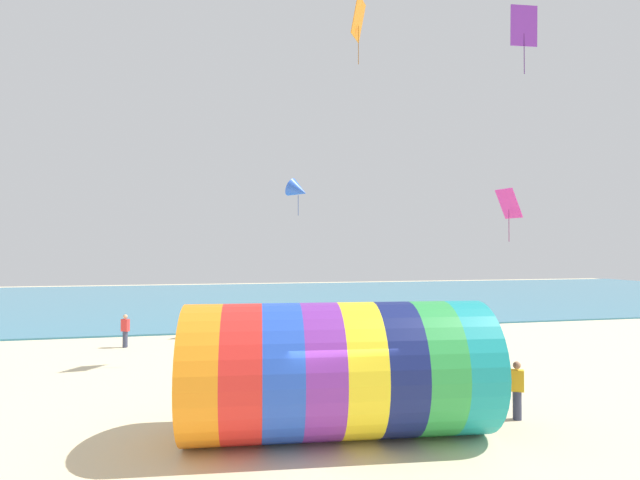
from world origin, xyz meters
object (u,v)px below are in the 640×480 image
(giant_inflatable_tube, at_px, (338,369))
(kite_magenta_diamond, at_px, (509,204))
(kite_handler, at_px, (517,390))
(kite_purple_diamond, at_px, (524,26))
(kite_orange_diamond, at_px, (358,19))
(bystander_near_water, at_px, (125,331))
(kite_blue_delta, at_px, (298,190))

(giant_inflatable_tube, xyz_separation_m, kite_magenta_diamond, (10.10, 7.92, 5.14))
(kite_handler, relative_size, kite_purple_diamond, 0.61)
(kite_orange_diamond, xyz_separation_m, bystander_near_water, (-10.40, 4.90, -14.15))
(giant_inflatable_tube, bearing_deg, kite_magenta_diamond, 38.08)
(kite_magenta_diamond, relative_size, kite_blue_delta, 1.14)
(bystander_near_water, bearing_deg, kite_magenta_diamond, -17.80)
(kite_purple_diamond, xyz_separation_m, bystander_near_water, (-15.82, 8.96, -12.56))
(kite_orange_diamond, relative_size, kite_magenta_diamond, 1.20)
(kite_purple_diamond, bearing_deg, bystander_near_water, 150.47)
(kite_magenta_diamond, distance_m, bystander_near_water, 19.17)
(kite_magenta_diamond, bearing_deg, kite_handler, -122.11)
(kite_magenta_diamond, distance_m, kite_purple_diamond, 7.52)
(kite_magenta_diamond, bearing_deg, kite_blue_delta, 140.06)
(giant_inflatable_tube, height_order, kite_blue_delta, kite_blue_delta)
(kite_magenta_diamond, bearing_deg, kite_purple_diamond, -114.01)
(kite_orange_diamond, distance_m, kite_purple_diamond, 6.96)
(kite_magenta_diamond, relative_size, kite_purple_diamond, 0.90)
(bystander_near_water, bearing_deg, kite_purple_diamond, -29.53)
(giant_inflatable_tube, distance_m, kite_handler, 5.31)
(kite_orange_diamond, bearing_deg, giant_inflatable_tube, -110.25)
(kite_handler, distance_m, kite_blue_delta, 16.96)
(bystander_near_water, bearing_deg, kite_orange_diamond, -25.22)
(kite_magenta_diamond, distance_m, kite_blue_delta, 11.16)
(kite_handler, xyz_separation_m, kite_magenta_diamond, (4.87, 7.76, 6.02))
(giant_inflatable_tube, distance_m, kite_purple_diamond, 15.18)
(kite_purple_diamond, bearing_deg, kite_handler, -127.58)
(giant_inflatable_tube, xyz_separation_m, kite_blue_delta, (1.60, 15.03, 6.39))
(giant_inflatable_tube, bearing_deg, kite_handler, 1.69)
(kite_magenta_diamond, xyz_separation_m, kite_purple_diamond, (-1.51, -3.40, 6.54))
(kite_orange_diamond, height_order, kite_magenta_diamond, kite_orange_diamond)
(kite_orange_diamond, relative_size, kite_purple_diamond, 1.08)
(kite_orange_diamond, bearing_deg, kite_blue_delta, 103.65)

